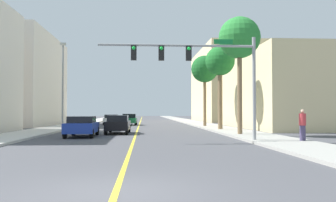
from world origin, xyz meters
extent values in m
plane|color=#47474C|center=(0.00, 42.00, 0.00)|extent=(192.00, 192.00, 0.00)
cube|color=beige|center=(-8.33, 42.00, 0.07)|extent=(3.48, 168.00, 0.15)
cube|color=#9E9B93|center=(8.33, 42.00, 0.07)|extent=(3.48, 168.00, 0.15)
cube|color=yellow|center=(0.00, 42.00, 0.00)|extent=(0.16, 144.00, 0.01)
cube|color=beige|center=(19.67, 31.48, 3.93)|extent=(17.06, 20.82, 7.86)
cube|color=beige|center=(19.94, 59.82, 6.67)|extent=(17.60, 24.24, 13.33)
cylinder|color=gray|center=(6.99, 12.51, 3.12)|extent=(0.20, 0.20, 5.94)
cylinder|color=gray|center=(2.50, 12.51, 5.56)|extent=(8.97, 0.14, 0.14)
cube|color=black|center=(3.17, 12.51, 5.11)|extent=(0.32, 0.24, 0.84)
sphere|color=green|center=(3.17, 12.37, 5.36)|extent=(0.20, 0.20, 0.20)
cube|color=black|center=(1.60, 12.51, 5.11)|extent=(0.32, 0.24, 0.84)
sphere|color=green|center=(1.60, 12.37, 5.36)|extent=(0.20, 0.20, 0.20)
cube|color=black|center=(0.03, 12.51, 5.11)|extent=(0.32, 0.24, 0.84)
sphere|color=green|center=(0.03, 12.37, 5.36)|extent=(0.20, 0.20, 0.20)
cube|color=#147233|center=(5.19, 12.51, 5.81)|extent=(1.10, 0.04, 0.28)
cylinder|color=gray|center=(-7.09, 26.94, 4.12)|extent=(0.16, 0.16, 7.94)
cube|color=beige|center=(-7.09, 26.94, 8.24)|extent=(0.56, 0.28, 0.20)
cylinder|color=brown|center=(7.59, 17.94, 3.67)|extent=(0.35, 0.35, 7.05)
sphere|color=#287F33|center=(7.59, 17.94, 7.20)|extent=(3.05, 3.05, 3.05)
cone|color=#287F33|center=(8.50, 17.79, 7.00)|extent=(0.59, 1.27, 1.56)
cone|color=#287F33|center=(8.02, 18.75, 7.00)|extent=(1.61, 1.16, 1.44)
cone|color=#287F33|center=(6.92, 18.56, 7.00)|extent=(1.09, 1.13, 1.51)
cone|color=#287F33|center=(6.82, 17.46, 7.00)|extent=(1.04, 1.38, 1.45)
cone|color=#287F33|center=(7.93, 17.09, 7.00)|extent=(1.68, 1.02, 1.58)
cylinder|color=brown|center=(7.72, 25.34, 3.33)|extent=(0.42, 0.42, 6.37)
sphere|color=#1E6B28|center=(7.72, 25.34, 6.52)|extent=(2.74, 2.74, 2.74)
cone|color=#1E6B28|center=(8.54, 25.23, 6.32)|extent=(0.56, 1.20, 1.29)
cone|color=#1E6B28|center=(7.83, 26.16, 6.32)|extent=(1.45, 0.62, 1.18)
cone|color=#1E6B28|center=(7.04, 25.81, 6.32)|extent=(1.01, 1.24, 1.21)
cone|color=#1E6B28|center=(7.07, 24.84, 6.32)|extent=(1.02, 1.15, 1.62)
cone|color=#1E6B28|center=(8.05, 24.59, 6.32)|extent=(1.47, 0.95, 1.40)
cylinder|color=brown|center=(7.52, 32.75, 3.39)|extent=(0.34, 0.34, 6.47)
sphere|color=#195B23|center=(7.52, 32.75, 6.62)|extent=(3.06, 3.06, 3.06)
cone|color=#195B23|center=(8.44, 32.70, 6.42)|extent=(0.49, 1.33, 1.59)
cone|color=#195B23|center=(7.70, 33.65, 6.42)|extent=(1.69, 0.76, 1.39)
cone|color=#195B23|center=(6.72, 33.20, 6.42)|extent=(1.00, 1.40, 1.30)
cone|color=#195B23|center=(6.82, 32.15, 6.42)|extent=(1.21, 1.38, 1.49)
cone|color=#195B23|center=(7.84, 31.89, 6.42)|extent=(1.41, 0.84, 1.72)
cube|color=white|center=(-3.80, 42.07, 0.61)|extent=(1.97, 4.10, 0.58)
cube|color=black|center=(-3.80, 42.00, 1.13)|extent=(1.72, 2.08, 0.46)
cylinder|color=black|center=(-4.65, 43.57, 0.32)|extent=(0.23, 0.64, 0.64)
cylinder|color=black|center=(-2.92, 43.55, 0.32)|extent=(0.23, 0.64, 0.64)
cylinder|color=black|center=(-4.68, 40.59, 0.32)|extent=(0.23, 0.64, 0.64)
cylinder|color=black|center=(-2.96, 40.57, 0.32)|extent=(0.23, 0.64, 0.64)
cube|color=#1E389E|center=(-3.71, 17.74, 0.66)|extent=(2.02, 4.33, 0.68)
cube|color=black|center=(-3.71, 17.62, 1.22)|extent=(1.75, 2.17, 0.45)
cylinder|color=black|center=(-4.61, 19.32, 0.32)|extent=(0.23, 0.64, 0.64)
cylinder|color=black|center=(-2.86, 19.35, 0.32)|extent=(0.23, 0.64, 0.64)
cylinder|color=black|center=(-4.55, 16.13, 0.32)|extent=(0.23, 0.64, 0.64)
cylinder|color=black|center=(-2.81, 16.16, 0.32)|extent=(0.23, 0.64, 0.64)
cube|color=#196638|center=(-1.25, 39.58, 0.63)|extent=(1.95, 3.97, 0.63)
cube|color=black|center=(-1.26, 39.34, 1.21)|extent=(1.68, 1.78, 0.53)
cylinder|color=black|center=(-2.06, 41.02, 0.32)|extent=(0.23, 0.64, 0.64)
cylinder|color=black|center=(-0.39, 40.98, 0.32)|extent=(0.23, 0.64, 0.64)
cylinder|color=black|center=(-2.12, 38.18, 0.32)|extent=(0.23, 0.64, 0.64)
cylinder|color=black|center=(-0.45, 38.15, 0.32)|extent=(0.23, 0.64, 0.64)
cube|color=black|center=(-1.45, 21.41, 0.67)|extent=(1.84, 4.49, 0.69)
cube|color=black|center=(-1.45, 21.17, 1.24)|extent=(1.59, 1.92, 0.47)
cylinder|color=black|center=(-2.23, 23.11, 0.32)|extent=(0.23, 0.64, 0.64)
cylinder|color=black|center=(-0.64, 23.09, 0.32)|extent=(0.23, 0.64, 0.64)
cylinder|color=black|center=(-2.26, 19.74, 0.32)|extent=(0.23, 0.64, 0.64)
cylinder|color=black|center=(-0.68, 19.72, 0.32)|extent=(0.23, 0.64, 0.64)
cylinder|color=#3F3859|center=(9.49, 11.72, 0.57)|extent=(0.32, 0.32, 0.85)
cylinder|color=#B23338|center=(9.49, 11.72, 1.33)|extent=(0.38, 0.38, 0.67)
sphere|color=tan|center=(9.49, 11.72, 1.78)|extent=(0.23, 0.23, 0.23)
camera|label=1|loc=(0.62, -8.10, 1.77)|focal=38.86mm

